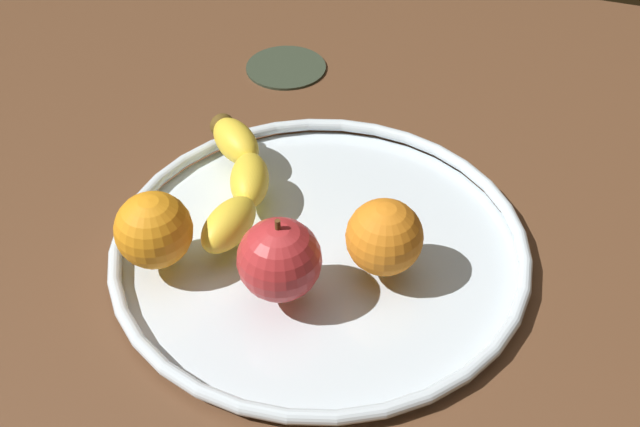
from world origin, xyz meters
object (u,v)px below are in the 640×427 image
(orange_front_right, at_px, (154,230))
(ambient_coaster, at_px, (286,66))
(apple, at_px, (279,260))
(orange_front_left, at_px, (384,237))
(banana, at_px, (237,178))
(fruit_bowl, at_px, (320,246))

(orange_front_right, bearing_deg, ambient_coaster, 2.12)
(apple, bearing_deg, ambient_coaster, 19.86)
(apple, distance_m, orange_front_left, 0.09)
(banana, relative_size, ambient_coaster, 1.95)
(orange_front_left, distance_m, ambient_coaster, 0.35)
(banana, xyz_separation_m, apple, (-0.10, -0.08, 0.02))
(fruit_bowl, relative_size, banana, 2.02)
(ambient_coaster, bearing_deg, apple, -160.14)
(fruit_bowl, bearing_deg, orange_front_right, 118.25)
(orange_front_left, xyz_separation_m, ambient_coaster, (0.29, 0.19, -0.05))
(banana, bearing_deg, apple, -161.73)
(apple, bearing_deg, fruit_bowl, -9.98)
(orange_front_right, bearing_deg, orange_front_left, -73.71)
(banana, height_order, orange_front_left, orange_front_left)
(fruit_bowl, xyz_separation_m, orange_front_left, (-0.01, -0.06, 0.04))
(fruit_bowl, xyz_separation_m, apple, (-0.07, 0.01, 0.04))
(apple, bearing_deg, orange_front_left, -53.19)
(apple, distance_m, ambient_coaster, 0.37)
(banana, xyz_separation_m, orange_front_right, (-0.10, 0.03, 0.01))
(fruit_bowl, distance_m, orange_front_right, 0.15)
(orange_front_left, bearing_deg, banana, 72.57)
(orange_front_right, xyz_separation_m, ambient_coaster, (0.34, 0.01, -0.05))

